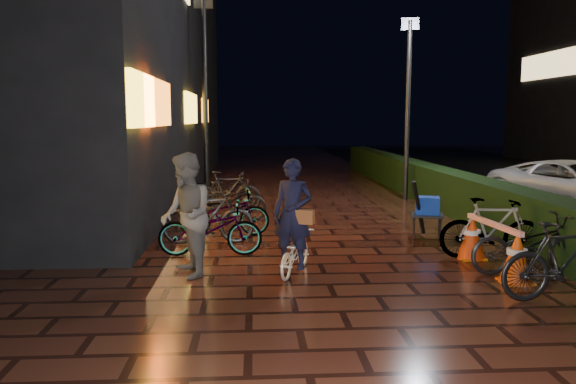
{
  "coord_description": "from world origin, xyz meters",
  "views": [
    {
      "loc": [
        -1.6,
        -8.09,
        2.3
      ],
      "look_at": [
        -1.04,
        1.02,
        1.1
      ],
      "focal_mm": 35.0,
      "sensor_mm": 36.0,
      "label": 1
    }
  ],
  "objects": [
    {
      "name": "van",
      "position": [
        6.58,
        5.61,
        0.62
      ],
      "size": [
        3.62,
        4.87,
        1.23
      ],
      "primitive_type": "imported",
      "rotation": [
        0.0,
        0.0,
        0.41
      ],
      "color": "silver",
      "rests_on": "ground"
    },
    {
      "name": "parked_bikes_hedge",
      "position": [
        2.36,
        -0.3,
        0.49
      ],
      "size": [
        1.9,
        2.75,
        1.02
      ],
      "color": "black",
      "rests_on": "ground"
    },
    {
      "name": "lamp_post_hedge",
      "position": [
        2.71,
        7.48,
        2.77
      ],
      "size": [
        0.48,
        0.15,
        5.04
      ],
      "color": "black",
      "rests_on": "ground"
    },
    {
      "name": "storefront_block",
      "position": [
        -9.5,
        11.5,
        4.5
      ],
      "size": [
        12.09,
        22.0,
        9.0
      ],
      "color": "black",
      "rests_on": "ground"
    },
    {
      "name": "traffic_barrier",
      "position": [
        2.03,
        0.07,
        0.37
      ],
      "size": [
        0.57,
        1.86,
        0.75
      ],
      "color": "#DB470B",
      "rests_on": "ground"
    },
    {
      "name": "hedge",
      "position": [
        3.3,
        8.0,
        0.5
      ],
      "size": [
        0.7,
        20.0,
        1.0
      ],
      "primitive_type": "cube",
      "color": "black",
      "rests_on": "ground"
    },
    {
      "name": "cart_assembly",
      "position": [
        1.73,
        2.41,
        0.59
      ],
      "size": [
        0.76,
        0.64,
        1.15
      ],
      "color": "black",
      "rests_on": "ground"
    },
    {
      "name": "ground",
      "position": [
        0.0,
        0.0,
        0.0
      ],
      "size": [
        80.0,
        80.0,
        0.0
      ],
      "primitive_type": "plane",
      "color": "#381911",
      "rests_on": "ground"
    },
    {
      "name": "bystander_person",
      "position": [
        -2.58,
        -0.02,
        0.91
      ],
      "size": [
        0.93,
        1.06,
        1.82
      ],
      "primitive_type": "imported",
      "rotation": [
        0.0,
        0.0,
        -1.25
      ],
      "color": "#545456",
      "rests_on": "ground"
    },
    {
      "name": "lamp_post_sf",
      "position": [
        -3.02,
        8.94,
        3.23
      ],
      "size": [
        0.56,
        0.16,
        5.87
      ],
      "color": "black",
      "rests_on": "ground"
    },
    {
      "name": "parked_bikes_storefront",
      "position": [
        -2.28,
        3.8,
        0.47
      ],
      "size": [
        2.02,
        5.95,
        1.02
      ],
      "color": "black",
      "rests_on": "ground"
    },
    {
      "name": "cyclist",
      "position": [
        -1.02,
        -0.01,
        0.64
      ],
      "size": [
        0.85,
        1.27,
        1.73
      ],
      "color": "white",
      "rests_on": "ground"
    }
  ]
}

